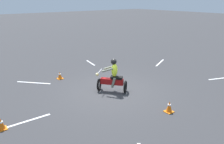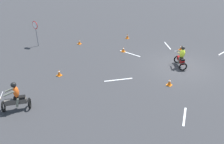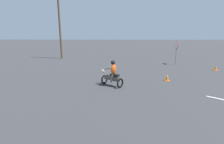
% 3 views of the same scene
% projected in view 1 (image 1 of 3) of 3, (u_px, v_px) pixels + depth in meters
% --- Properties ---
extents(ground_plane, '(120.00, 120.00, 0.00)m').
position_uv_depth(ground_plane, '(111.00, 91.00, 10.68)').
color(ground_plane, '#333335').
extents(motorcycle_rider_foreground, '(1.36, 1.46, 1.66)m').
position_uv_depth(motorcycle_rider_foreground, '(113.00, 77.00, 10.42)').
color(motorcycle_rider_foreground, black).
rests_on(motorcycle_rider_foreground, ground).
extents(traffic_cone_near_left, '(0.32, 0.32, 0.43)m').
position_uv_depth(traffic_cone_near_left, '(1.00, 124.00, 7.52)').
color(traffic_cone_near_left, orange).
rests_on(traffic_cone_near_left, ground).
extents(traffic_cone_near_right, '(0.32, 0.32, 0.41)m').
position_uv_depth(traffic_cone_near_right, '(60.00, 75.00, 12.25)').
color(traffic_cone_near_right, orange).
rests_on(traffic_cone_near_right, ground).
extents(traffic_cone_far_right, '(0.32, 0.32, 0.47)m').
position_uv_depth(traffic_cone_far_right, '(169.00, 107.00, 8.67)').
color(traffic_cone_far_right, orange).
rests_on(traffic_cone_far_right, ground).
extents(lane_stripe_e, '(2.09, 0.17, 0.01)m').
position_uv_depth(lane_stripe_e, '(22.00, 123.00, 7.99)').
color(lane_stripe_e, silver).
rests_on(lane_stripe_e, ground).
extents(lane_stripe_w, '(1.21, 0.56, 0.01)m').
position_uv_depth(lane_stripe_w, '(218.00, 79.00, 12.33)').
color(lane_stripe_w, silver).
rests_on(lane_stripe_w, ground).
extents(lane_stripe_sw, '(1.73, 0.87, 0.01)m').
position_uv_depth(lane_stripe_sw, '(160.00, 63.00, 15.35)').
color(lane_stripe_sw, silver).
rests_on(lane_stripe_sw, ground).
extents(lane_stripe_s, '(0.35, 1.42, 0.01)m').
position_uv_depth(lane_stripe_s, '(91.00, 63.00, 15.32)').
color(lane_stripe_s, silver).
rests_on(lane_stripe_s, ground).
extents(lane_stripe_se, '(1.37, 1.48, 0.01)m').
position_uv_depth(lane_stripe_se, '(34.00, 83.00, 11.74)').
color(lane_stripe_se, silver).
rests_on(lane_stripe_se, ground).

